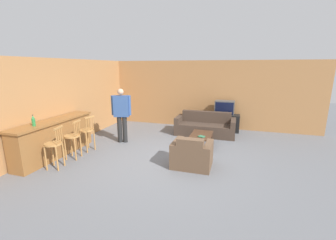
# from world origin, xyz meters

# --- Properties ---
(ground_plane) EXTENTS (24.00, 24.00, 0.00)m
(ground_plane) POSITION_xyz_m (0.00, 0.00, 0.00)
(ground_plane) COLOR slate
(wall_back) EXTENTS (9.40, 0.08, 2.60)m
(wall_back) POSITION_xyz_m (0.00, 3.61, 1.30)
(wall_back) COLOR #B27A47
(wall_back) RESTS_ON ground_plane
(wall_left) EXTENTS (0.08, 8.61, 2.60)m
(wall_left) POSITION_xyz_m (-3.25, 1.30, 1.30)
(wall_left) COLOR #B27A47
(wall_left) RESTS_ON ground_plane
(bar_counter) EXTENTS (0.55, 2.49, 1.00)m
(bar_counter) POSITION_xyz_m (-2.92, -0.60, 0.50)
(bar_counter) COLOR brown
(bar_counter) RESTS_ON ground_plane
(bar_chair_near) EXTENTS (0.47, 0.47, 1.02)m
(bar_chair_near) POSITION_xyz_m (-2.34, -1.23, 0.55)
(bar_chair_near) COLOR #B77F42
(bar_chair_near) RESTS_ON ground_plane
(bar_chair_mid) EXTENTS (0.45, 0.45, 1.02)m
(bar_chair_mid) POSITION_xyz_m (-2.34, -0.60, 0.55)
(bar_chair_mid) COLOR #B77F42
(bar_chair_mid) RESTS_ON ground_plane
(bar_chair_far) EXTENTS (0.48, 0.48, 1.02)m
(bar_chair_far) POSITION_xyz_m (-2.34, -0.01, 0.55)
(bar_chair_far) COLOR #B77F42
(bar_chair_far) RESTS_ON ground_plane
(couch_far) EXTENTS (2.06, 0.82, 0.80)m
(couch_far) POSITION_xyz_m (0.68, 2.53, 0.29)
(couch_far) COLOR #423328
(couch_far) RESTS_ON ground_plane
(armchair_near) EXTENTS (0.93, 0.78, 0.78)m
(armchair_near) POSITION_xyz_m (0.74, -0.19, 0.29)
(armchair_near) COLOR brown
(armchair_near) RESTS_ON ground_plane
(coffee_table) EXTENTS (0.61, 1.01, 0.39)m
(coffee_table) POSITION_xyz_m (0.74, 1.26, 0.33)
(coffee_table) COLOR #472D1E
(coffee_table) RESTS_ON ground_plane
(tv_unit) EXTENTS (1.13, 0.45, 0.63)m
(tv_unit) POSITION_xyz_m (1.27, 3.23, 0.32)
(tv_unit) COLOR black
(tv_unit) RESTS_ON ground_plane
(tv) EXTENTS (0.70, 0.42, 0.52)m
(tv) POSITION_xyz_m (1.27, 3.22, 0.89)
(tv) COLOR #4C4C4C
(tv) RESTS_ON tv_unit
(bottle) EXTENTS (0.08, 0.08, 0.27)m
(bottle) POSITION_xyz_m (-2.87, -1.22, 1.12)
(bottle) COLOR #2D7F3D
(bottle) RESTS_ON bar_counter
(book_on_table) EXTENTS (0.22, 0.21, 0.03)m
(book_on_table) POSITION_xyz_m (0.78, 1.02, 0.40)
(book_on_table) COLOR #33704C
(book_on_table) RESTS_ON coffee_table
(person_by_window) EXTENTS (0.59, 0.31, 1.71)m
(person_by_window) POSITION_xyz_m (-1.74, 0.95, 0.96)
(person_by_window) COLOR black
(person_by_window) RESTS_ON ground_plane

